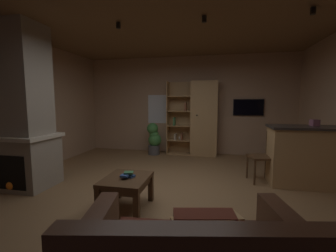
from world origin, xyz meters
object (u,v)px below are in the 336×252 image
object	(u,v)px
kitchen_bar_counter	(313,156)
table_book_0	(130,176)
table_book_2	(129,173)
wall_mounted_tv	(248,107)
potted_floor_plant	(154,138)
bookshelf_cabinet	(201,119)
tissue_box	(315,123)
stone_fireplace	(24,116)
coffee_table	(126,184)
dining_chair	(266,153)
table_book_1	(125,176)

from	to	relation	value
kitchen_bar_counter	table_book_0	world-z (taller)	kitchen_bar_counter
table_book_2	wall_mounted_tv	size ratio (longest dim) A/B	0.15
potted_floor_plant	wall_mounted_tv	size ratio (longest dim) A/B	1.13
potted_floor_plant	bookshelf_cabinet	bearing A→B (deg)	9.01
tissue_box	wall_mounted_tv	xyz separation A→B (m)	(-0.83, 2.01, 0.21)
stone_fireplace	table_book_2	size ratio (longest dim) A/B	22.65
coffee_table	table_book_0	size ratio (longest dim) A/B	5.34
table_book_0	table_book_2	distance (m)	0.06
bookshelf_cabinet	tissue_box	xyz separation A→B (m)	(2.08, -1.80, 0.10)
kitchen_bar_counter	tissue_box	world-z (taller)	tissue_box
table_book_0	potted_floor_plant	distance (m)	3.15
tissue_box	wall_mounted_tv	bearing A→B (deg)	112.32
stone_fireplace	dining_chair	size ratio (longest dim) A/B	2.97
bookshelf_cabinet	coffee_table	size ratio (longest dim) A/B	2.91
stone_fireplace	potted_floor_plant	bearing A→B (deg)	61.07
kitchen_bar_counter	dining_chair	distance (m)	0.76
dining_chair	coffee_table	bearing A→B (deg)	-143.98
bookshelf_cabinet	kitchen_bar_counter	distance (m)	2.83
stone_fireplace	table_book_0	size ratio (longest dim) A/B	21.05
stone_fireplace	kitchen_bar_counter	distance (m)	5.00
coffee_table	potted_floor_plant	distance (m)	3.18
coffee_table	dining_chair	size ratio (longest dim) A/B	0.75
kitchen_bar_counter	stone_fireplace	bearing A→B (deg)	-167.78
potted_floor_plant	wall_mounted_tv	xyz separation A→B (m)	(2.53, 0.41, 0.87)
tissue_box	stone_fireplace	bearing A→B (deg)	-166.85
kitchen_bar_counter	table_book_1	bearing A→B (deg)	-152.05
table_book_2	tissue_box	bearing A→B (deg)	28.39
table_book_2	wall_mounted_tv	world-z (taller)	wall_mounted_tv
stone_fireplace	dining_chair	distance (m)	4.29
bookshelf_cabinet	wall_mounted_tv	xyz separation A→B (m)	(1.26, 0.21, 0.32)
coffee_table	kitchen_bar_counter	bearing A→B (deg)	27.06
table_book_2	table_book_1	bearing A→B (deg)	-117.05
stone_fireplace	tissue_box	xyz separation A→B (m)	(4.86, 1.14, -0.13)
table_book_1	stone_fireplace	bearing A→B (deg)	167.04
bookshelf_cabinet	dining_chair	xyz separation A→B (m)	(1.31, -1.82, -0.47)
kitchen_bar_counter	tissue_box	xyz separation A→B (m)	(0.02, 0.09, 0.58)
table_book_1	dining_chair	world-z (taller)	dining_chair
bookshelf_cabinet	tissue_box	world-z (taller)	bookshelf_cabinet
kitchen_bar_counter	potted_floor_plant	bearing A→B (deg)	153.10
bookshelf_cabinet	kitchen_bar_counter	world-z (taller)	bookshelf_cabinet
table_book_2	coffee_table	bearing A→B (deg)	-165.37
bookshelf_cabinet	kitchen_bar_counter	bearing A→B (deg)	-42.55
stone_fireplace	table_book_0	distance (m)	2.21
stone_fireplace	kitchen_bar_counter	size ratio (longest dim) A/B	1.87
kitchen_bar_counter	wall_mounted_tv	distance (m)	2.38
table_book_1	table_book_2	world-z (taller)	table_book_2
table_book_0	potted_floor_plant	xyz separation A→B (m)	(-0.52, 3.11, -0.00)
tissue_box	coffee_table	world-z (taller)	tissue_box
kitchen_bar_counter	wall_mounted_tv	xyz separation A→B (m)	(-0.80, 2.10, 0.79)
wall_mounted_tv	stone_fireplace	bearing A→B (deg)	-142.06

